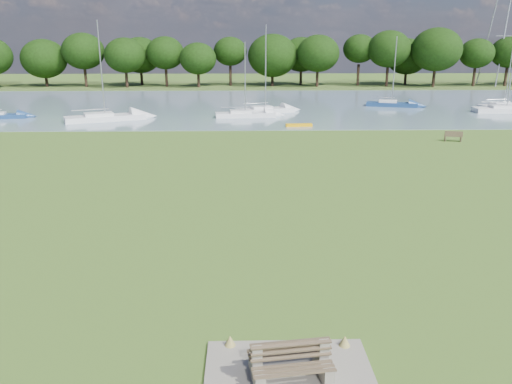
{
  "coord_description": "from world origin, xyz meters",
  "views": [
    {
      "loc": [
        -1.12,
        -24.36,
        7.99
      ],
      "look_at": [
        -0.51,
        -2.0,
        1.24
      ],
      "focal_mm": 35.0,
      "sensor_mm": 36.0,
      "label": 1
    }
  ],
  "objects_px": {
    "bench_pair": "(290,362)",
    "riverbank_bench": "(453,136)",
    "sailboat_3": "(104,116)",
    "sailboat_4": "(504,105)",
    "sailboat_5": "(265,109)",
    "sailboat_0": "(506,108)",
    "sailboat_6": "(391,103)",
    "kayak": "(299,125)",
    "sailboat_2": "(245,113)"
  },
  "relations": [
    {
      "from": "riverbank_bench",
      "to": "sailboat_6",
      "type": "distance_m",
      "value": 23.21
    },
    {
      "from": "riverbank_bench",
      "to": "sailboat_0",
      "type": "bearing_deg",
      "value": 66.59
    },
    {
      "from": "sailboat_3",
      "to": "kayak",
      "type": "bearing_deg",
      "value": -35.29
    },
    {
      "from": "sailboat_5",
      "to": "kayak",
      "type": "bearing_deg",
      "value": -94.1
    },
    {
      "from": "sailboat_2",
      "to": "sailboat_6",
      "type": "relative_size",
      "value": 0.92
    },
    {
      "from": "riverbank_bench",
      "to": "sailboat_2",
      "type": "distance_m",
      "value": 22.47
    },
    {
      "from": "sailboat_3",
      "to": "sailboat_5",
      "type": "relative_size",
      "value": 1.03
    },
    {
      "from": "sailboat_3",
      "to": "sailboat_5",
      "type": "height_order",
      "value": "sailboat_3"
    },
    {
      "from": "kayak",
      "to": "sailboat_4",
      "type": "distance_m",
      "value": 29.61
    },
    {
      "from": "sailboat_0",
      "to": "sailboat_6",
      "type": "distance_m",
      "value": 13.23
    },
    {
      "from": "sailboat_0",
      "to": "sailboat_5",
      "type": "relative_size",
      "value": 1.05
    },
    {
      "from": "kayak",
      "to": "sailboat_0",
      "type": "height_order",
      "value": "sailboat_0"
    },
    {
      "from": "sailboat_3",
      "to": "sailboat_4",
      "type": "distance_m",
      "value": 47.57
    },
    {
      "from": "bench_pair",
      "to": "sailboat_3",
      "type": "bearing_deg",
      "value": 102.63
    },
    {
      "from": "kayak",
      "to": "sailboat_3",
      "type": "xyz_separation_m",
      "value": [
        -20.04,
        4.28,
        0.38
      ]
    },
    {
      "from": "sailboat_4",
      "to": "sailboat_5",
      "type": "height_order",
      "value": "sailboat_5"
    },
    {
      "from": "sailboat_0",
      "to": "sailboat_3",
      "type": "distance_m",
      "value": 45.69
    },
    {
      "from": "sailboat_3",
      "to": "sailboat_6",
      "type": "height_order",
      "value": "sailboat_3"
    },
    {
      "from": "riverbank_bench",
      "to": "sailboat_0",
      "type": "distance_m",
      "value": 21.78
    },
    {
      "from": "kayak",
      "to": "riverbank_bench",
      "type": "bearing_deg",
      "value": -37.15
    },
    {
      "from": "kayak",
      "to": "sailboat_6",
      "type": "distance_m",
      "value": 20.46
    },
    {
      "from": "riverbank_bench",
      "to": "bench_pair",
      "type": "bearing_deg",
      "value": -104.27
    },
    {
      "from": "sailboat_2",
      "to": "sailboat_4",
      "type": "height_order",
      "value": "sailboat_4"
    },
    {
      "from": "riverbank_bench",
      "to": "sailboat_2",
      "type": "bearing_deg",
      "value": 154.75
    },
    {
      "from": "bench_pair",
      "to": "sailboat_4",
      "type": "distance_m",
      "value": 59.58
    },
    {
      "from": "sailboat_4",
      "to": "sailboat_6",
      "type": "relative_size",
      "value": 1.06
    },
    {
      "from": "sailboat_2",
      "to": "sailboat_4",
      "type": "distance_m",
      "value": 32.66
    },
    {
      "from": "bench_pair",
      "to": "sailboat_5",
      "type": "xyz_separation_m",
      "value": [
        1.49,
        47.91,
        0.02
      ]
    },
    {
      "from": "sailboat_3",
      "to": "sailboat_4",
      "type": "relative_size",
      "value": 1.1
    },
    {
      "from": "riverbank_bench",
      "to": "sailboat_5",
      "type": "distance_m",
      "value": 23.11
    },
    {
      "from": "sailboat_2",
      "to": "sailboat_6",
      "type": "distance_m",
      "value": 20.81
    },
    {
      "from": "kayak",
      "to": "sailboat_0",
      "type": "relative_size",
      "value": 0.25
    },
    {
      "from": "sailboat_4",
      "to": "sailboat_5",
      "type": "relative_size",
      "value": 0.94
    },
    {
      "from": "sailboat_2",
      "to": "sailboat_0",
      "type": "bearing_deg",
      "value": -0.3
    },
    {
      "from": "kayak",
      "to": "sailboat_2",
      "type": "xyz_separation_m",
      "value": [
        -5.29,
        6.47,
        0.32
      ]
    },
    {
      "from": "sailboat_3",
      "to": "sailboat_4",
      "type": "height_order",
      "value": "sailboat_3"
    },
    {
      "from": "sailboat_2",
      "to": "sailboat_5",
      "type": "xyz_separation_m",
      "value": [
        2.37,
        3.31,
        0.05
      ]
    },
    {
      "from": "bench_pair",
      "to": "kayak",
      "type": "xyz_separation_m",
      "value": [
        4.42,
        38.13,
        -0.35
      ]
    },
    {
      "from": "riverbank_bench",
      "to": "sailboat_2",
      "type": "relative_size",
      "value": 0.19
    },
    {
      "from": "kayak",
      "to": "sailboat_3",
      "type": "height_order",
      "value": "sailboat_3"
    },
    {
      "from": "sailboat_2",
      "to": "sailboat_5",
      "type": "relative_size",
      "value": 0.81
    },
    {
      "from": "bench_pair",
      "to": "kayak",
      "type": "relative_size",
      "value": 0.82
    },
    {
      "from": "riverbank_bench",
      "to": "sailboat_3",
      "type": "height_order",
      "value": "sailboat_3"
    },
    {
      "from": "sailboat_0",
      "to": "sailboat_4",
      "type": "bearing_deg",
      "value": 67.28
    },
    {
      "from": "kayak",
      "to": "sailboat_4",
      "type": "relative_size",
      "value": 0.28
    },
    {
      "from": "riverbank_bench",
      "to": "kayak",
      "type": "bearing_deg",
      "value": 161.28
    },
    {
      "from": "riverbank_bench",
      "to": "sailboat_3",
      "type": "relative_size",
      "value": 0.15
    },
    {
      "from": "bench_pair",
      "to": "riverbank_bench",
      "type": "height_order",
      "value": "bench_pair"
    },
    {
      "from": "kayak",
      "to": "sailboat_3",
      "type": "bearing_deg",
      "value": 163.76
    },
    {
      "from": "sailboat_6",
      "to": "bench_pair",
      "type": "bearing_deg",
      "value": -90.61
    }
  ]
}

